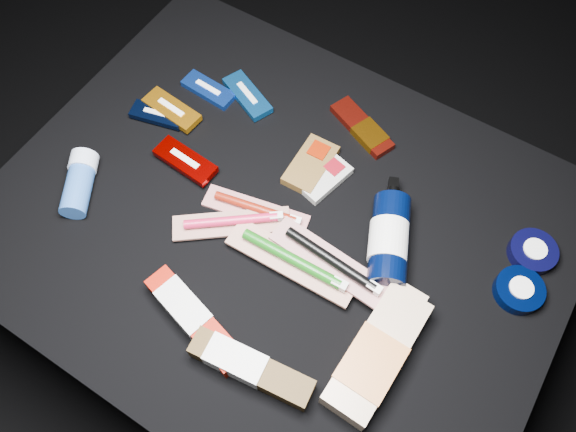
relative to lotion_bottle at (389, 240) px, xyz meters
The scene contains 21 objects.
ground 0.47m from the lotion_bottle, 163.18° to the right, with size 3.00×3.00×0.00m, color black.
cloth_table 0.30m from the lotion_bottle, 163.18° to the right, with size 0.98×0.78×0.40m, color black.
luna_bar_0 0.47m from the lotion_bottle, 165.82° to the left, with size 0.11×0.05×0.01m.
luna_bar_1 0.41m from the lotion_bottle, 159.53° to the left, with size 0.12×0.09×0.02m.
luna_bar_2 0.50m from the lotion_bottle, behind, with size 0.11×0.06×0.01m.
luna_bar_3 0.48m from the lotion_bottle, behind, with size 0.12×0.06×0.02m.
luna_bar_4 0.39m from the lotion_bottle, behind, with size 0.12×0.05×0.02m.
clif_bar_0 0.21m from the lotion_bottle, 158.83° to the left, with size 0.07×0.12×0.02m.
clif_bar_1 0.17m from the lotion_bottle, 157.90° to the left, with size 0.08×0.11×0.02m.
power_bar 0.24m from the lotion_bottle, 127.55° to the left, with size 0.15×0.09×0.02m.
lotion_bottle is the anchor object (origin of this frame).
cream_tin_upper 0.24m from the lotion_bottle, 29.35° to the left, with size 0.08×0.08×0.02m.
cream_tin_lower 0.22m from the lotion_bottle, 11.10° to the left, with size 0.08×0.08×0.02m.
bodywash_bottle 0.19m from the lotion_bottle, 68.15° to the right, with size 0.08×0.23×0.05m.
deodorant_stick 0.55m from the lotion_bottle, 160.13° to the right, with size 0.10×0.13×0.05m.
toothbrush_pack_0 0.23m from the lotion_bottle, 165.36° to the right, with size 0.19×0.08×0.02m.
toothbrush_pack_1 0.27m from the lotion_bottle, 156.95° to the right, with size 0.19×0.16×0.02m.
toothbrush_pack_2 0.16m from the lotion_bottle, 135.74° to the right, with size 0.23×0.06×0.03m.
toothbrush_pack_3 0.10m from the lotion_bottle, 126.22° to the right, with size 0.22×0.07×0.02m.
toothpaste_carton_red 0.34m from the lotion_bottle, 126.57° to the right, with size 0.20×0.09×0.04m.
toothpaste_carton_green 0.31m from the lotion_bottle, 106.45° to the right, with size 0.20×0.07×0.04m.
Camera 1 is at (0.25, -0.36, 1.27)m, focal length 35.00 mm.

